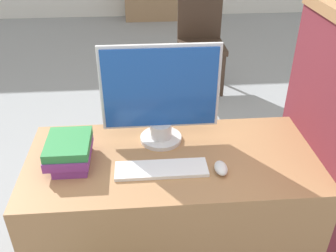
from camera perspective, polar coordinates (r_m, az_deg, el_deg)
desk at (r=1.93m, az=0.54°, el=-13.39°), size 1.31×0.62×0.72m
carrel_divider at (r=1.92m, az=21.19°, el=-3.69°), size 0.07×0.70×1.34m
monitor at (r=1.68m, az=-1.17°, el=4.58°), size 0.53×0.20×0.48m
keyboard at (r=1.61m, az=-1.01°, el=-6.59°), size 0.40×0.12×0.02m
mouse at (r=1.61m, az=8.07°, el=-6.37°), size 0.05×0.09×0.04m
book_stack at (r=1.68m, az=-14.75°, el=-3.73°), size 0.19×0.24×0.12m
far_chair at (r=3.83m, az=5.01°, el=13.39°), size 0.44×0.44×0.93m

